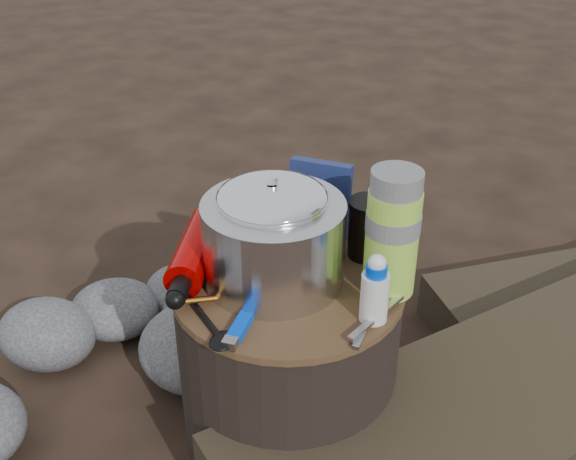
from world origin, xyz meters
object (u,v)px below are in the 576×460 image
at_px(camping_pot, 273,230).
at_px(thermos, 392,234).
at_px(fuel_bottle, 196,250).
at_px(stump, 288,362).
at_px(travel_mug, 368,229).

height_order(camping_pot, thermos, thermos).
bearing_deg(fuel_bottle, stump, -10.85).
bearing_deg(stump, thermos, 15.66).
xyz_separation_m(camping_pot, travel_mug, (0.13, 0.13, -0.04)).
distance_m(fuel_bottle, thermos, 0.35).
bearing_deg(travel_mug, camping_pot, -136.44).
relative_size(fuel_bottle, thermos, 1.23).
height_order(thermos, travel_mug, thermos).
distance_m(stump, travel_mug, 0.30).
bearing_deg(stump, camping_pot, 163.55).
relative_size(camping_pot, fuel_bottle, 0.68).
relative_size(camping_pot, travel_mug, 1.67).
height_order(fuel_bottle, thermos, thermos).
xyz_separation_m(stump, fuel_bottle, (-0.17, -0.02, 0.22)).
distance_m(stump, thermos, 0.34).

